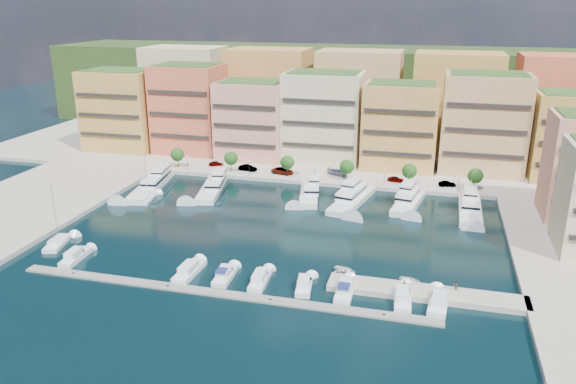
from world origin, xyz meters
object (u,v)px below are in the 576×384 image
object	(u,v)px
sailboat_0	(57,244)
car_2	(283,171)
yacht_6	(470,207)
tender_2	(411,281)
tree_4	(409,171)
cruiser_5	(260,280)
cruiser_8	(402,298)
cruiser_3	(189,271)
lamppost_3	(384,175)
lamppost_4	(458,181)
yacht_0	(153,183)
cruiser_4	(225,276)
car_5	(447,184)
tree_2	(287,162)
tree_0	(177,155)
sailboat_2	(147,199)
cruiser_7	(345,291)
tender_0	(345,270)
tender_3	(483,292)
tree_3	(347,167)
yacht_5	(408,200)
tree_1	(231,158)
yacht_3	(310,192)
lamppost_0	(187,161)
car_1	(248,168)
cruiser_9	(439,302)
lamppost_1	(249,165)
yacht_1	(213,187)
yacht_4	(352,198)
tree_5	(476,176)
lamppost_2	(315,170)
cruiser_0	(76,257)
car_4	(396,179)
cruiser_6	(304,286)
car_3	(337,172)

from	to	relation	value
sailboat_0	car_2	size ratio (longest dim) A/B	2.15
yacht_6	tender_2	world-z (taller)	yacht_6
sailboat_0	tree_4	bearing A→B (deg)	39.45
tree_4	cruiser_5	distance (m)	62.05
cruiser_8	cruiser_3	bearing A→B (deg)	-179.99
lamppost_3	lamppost_4	world-z (taller)	same
lamppost_4	yacht_0	bearing A→B (deg)	-169.86
cruiser_4	car_5	xyz separation A→B (m)	(37.32, 59.48, 1.13)
cruiser_3	tree_2	bearing A→B (deg)	87.57
tree_0	cruiser_8	size ratio (longest dim) A/B	0.66
tree_2	tree_4	distance (m)	32.00
tender_2	car_5	world-z (taller)	car_5
tree_2	sailboat_2	bearing A→B (deg)	-139.09
cruiser_7	tender_0	bearing A→B (deg)	99.44
sailboat_2	tender_3	xyz separation A→B (m)	(75.64, -27.71, 0.07)
sailboat_2	tender_0	size ratio (longest dim) A/B	3.14
tree_3	tender_2	world-z (taller)	tree_3
yacht_5	cruiser_7	world-z (taller)	yacht_5
tree_1	yacht_3	bearing A→B (deg)	-26.22
tree_4	lamppost_0	xyz separation A→B (m)	(-60.00, -2.30, -0.92)
tree_2	car_1	bearing A→B (deg)	171.36
tree_3	cruiser_8	bearing A→B (deg)	-72.44
cruiser_4	cruiser_9	distance (m)	35.80
lamppost_1	yacht_1	xyz separation A→B (m)	(-5.74, -11.84, -2.73)
tree_0	cruiser_3	bearing A→B (deg)	-63.05
tender_3	car_5	size ratio (longest dim) A/B	0.35
yacht_4	yacht_5	xyz separation A→B (m)	(13.02, 1.71, 0.12)
tree_3	car_1	world-z (taller)	tree_3
cruiser_5	tree_4	bearing A→B (deg)	69.76
cruiser_5	car_5	distance (m)	67.05
tree_5	lamppost_2	distance (m)	40.08
lamppost_4	cruiser_4	bearing A→B (deg)	-125.49
tree_3	cruiser_0	size ratio (longest dim) A/B	0.70
car_1	car_4	bearing A→B (deg)	-80.20
tree_0	yacht_6	xyz separation A→B (m)	(78.50, -13.51, -3.53)
yacht_5	cruiser_6	bearing A→B (deg)	-107.49
tender_3	car_5	distance (m)	54.17
cruiser_3	car_3	distance (m)	64.19
yacht_3	car_4	bearing A→B (deg)	36.37
yacht_4	cruiser_4	size ratio (longest dim) A/B	2.79
tree_1	lamppost_4	size ratio (longest dim) A/B	1.35
lamppost_2	car_2	distance (m)	10.61
tree_2	tree_5	world-z (taller)	same
cruiser_6	car_3	xyz separation A→B (m)	(-5.50, 62.32, 1.25)
tree_1	lamppost_3	distance (m)	42.07
yacht_3	tender_3	distance (m)	55.42
lamppost_4	car_4	bearing A→B (deg)	163.76
yacht_6	sailboat_0	xyz separation A→B (m)	(-79.25, -39.79, -0.89)
tree_3	yacht_5	xyz separation A→B (m)	(16.71, -12.31, -3.53)
yacht_0	tender_2	size ratio (longest dim) A/B	6.34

